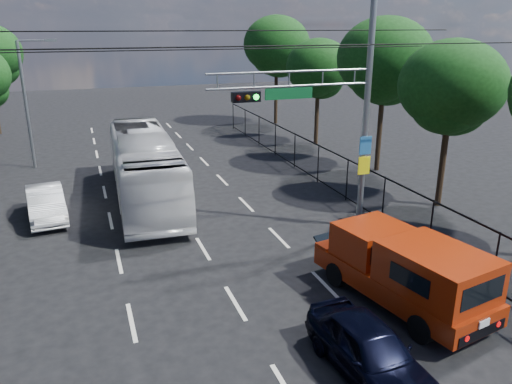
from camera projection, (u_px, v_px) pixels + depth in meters
name	position (u px, v px, depth m)	size (l,w,h in m)	color
lane_markings	(173.00, 198.00, 23.65)	(6.12, 38.00, 0.01)	beige
signal_mast	(339.00, 98.00, 18.28)	(6.43, 0.39, 9.50)	slate
streetlight_left	(28.00, 98.00, 27.54)	(2.09, 0.22, 7.08)	slate
utility_wires	(190.00, 42.00, 16.73)	(22.00, 5.04, 0.74)	black
fence_right	(335.00, 172.00, 24.09)	(0.06, 34.03, 2.00)	black
tree_right_b	(451.00, 93.00, 21.14)	(4.50, 4.50, 7.31)	black
tree_right_c	(385.00, 66.00, 26.48)	(5.10, 5.10, 8.29)	black
tree_right_d	(319.00, 72.00, 32.89)	(4.32, 4.32, 7.02)	black
tree_right_e	(277.00, 49.00, 39.76)	(5.28, 5.28, 8.58)	black
red_pickup	(404.00, 269.00, 14.34)	(3.11, 6.02, 2.14)	black
navy_hatchback	(370.00, 350.00, 11.50)	(1.58, 3.93, 1.34)	black
white_bus	(145.00, 167.00, 23.00)	(2.62, 11.20, 3.12)	silver
white_van	(46.00, 203.00, 20.97)	(1.42, 4.06, 1.34)	white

